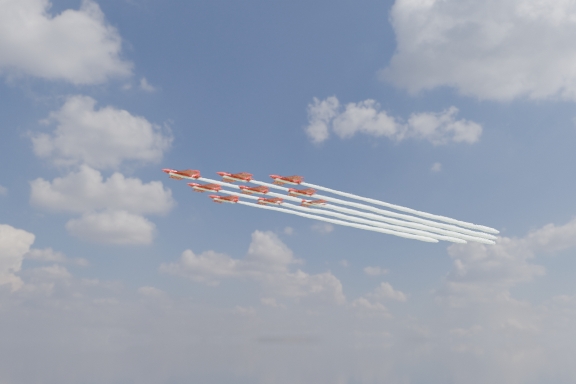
% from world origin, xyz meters
% --- Properties ---
extents(jet_lead, '(108.82, 32.72, 2.64)m').
position_xyz_m(jet_lead, '(35.96, 9.49, 89.76)').
color(jet_lead, '#A20909').
extents(jet_row2_port, '(108.82, 32.72, 2.64)m').
position_xyz_m(jet_row2_port, '(48.38, 5.90, 89.76)').
color(jet_row2_port, '#A20909').
extents(jet_row2_starb, '(108.82, 32.72, 2.64)m').
position_xyz_m(jet_row2_starb, '(44.97, 18.77, 89.76)').
color(jet_row2_starb, '#A20909').
extents(jet_row3_port, '(108.82, 32.72, 2.64)m').
position_xyz_m(jet_row3_port, '(60.81, 2.30, 89.76)').
color(jet_row3_port, '#A20909').
extents(jet_row3_centre, '(108.82, 32.72, 2.64)m').
position_xyz_m(jet_row3_centre, '(57.40, 15.17, 89.76)').
color(jet_row3_centre, '#A20909').
extents(jet_row3_starb, '(108.82, 32.72, 2.64)m').
position_xyz_m(jet_row3_starb, '(53.98, 28.05, 89.76)').
color(jet_row3_starb, '#A20909').
extents(jet_row4_port, '(108.82, 32.72, 2.64)m').
position_xyz_m(jet_row4_port, '(69.82, 11.58, 89.76)').
color(jet_row4_port, '#A20909').
extents(jet_row4_starb, '(108.82, 32.72, 2.64)m').
position_xyz_m(jet_row4_starb, '(66.41, 24.45, 89.76)').
color(jet_row4_starb, '#A20909').
extents(jet_tail, '(108.82, 32.72, 2.64)m').
position_xyz_m(jet_tail, '(78.84, 20.86, 89.76)').
color(jet_tail, '#A20909').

